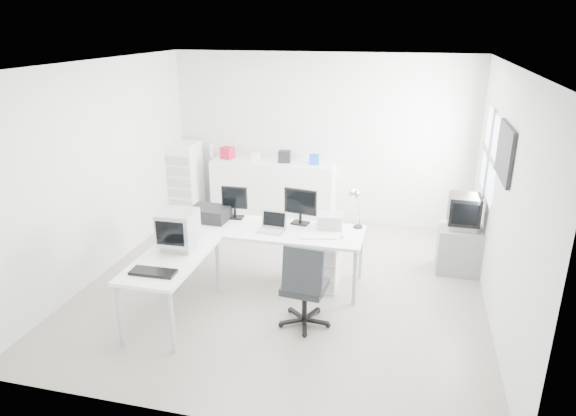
% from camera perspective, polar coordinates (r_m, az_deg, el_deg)
% --- Properties ---
extents(floor, '(5.00, 5.00, 0.01)m').
position_cam_1_polar(floor, '(6.79, -0.40, -8.52)').
color(floor, beige).
rests_on(floor, ground).
extents(ceiling, '(5.00, 5.00, 0.01)m').
position_cam_1_polar(ceiling, '(5.98, -0.47, 15.76)').
color(ceiling, white).
rests_on(ceiling, back_wall).
extents(back_wall, '(5.00, 0.02, 2.80)m').
position_cam_1_polar(back_wall, '(8.61, 3.66, 7.60)').
color(back_wall, silver).
rests_on(back_wall, floor).
extents(left_wall, '(0.02, 5.00, 2.80)m').
position_cam_1_polar(left_wall, '(7.25, -20.02, 4.05)').
color(left_wall, silver).
rests_on(left_wall, floor).
extents(right_wall, '(0.02, 5.00, 2.80)m').
position_cam_1_polar(right_wall, '(6.16, 22.74, 1.00)').
color(right_wall, silver).
rests_on(right_wall, floor).
extents(window, '(0.02, 1.20, 1.10)m').
position_cam_1_polar(window, '(7.25, 21.51, 5.50)').
color(window, white).
rests_on(window, right_wall).
extents(wall_picture, '(0.04, 0.90, 0.60)m').
position_cam_1_polar(wall_picture, '(6.12, 22.96, 5.74)').
color(wall_picture, black).
rests_on(wall_picture, right_wall).
extents(main_desk, '(2.40, 0.80, 0.75)m').
position_cam_1_polar(main_desk, '(6.73, -2.03, -5.22)').
color(main_desk, white).
rests_on(main_desk, floor).
extents(side_desk, '(0.70, 1.40, 0.75)m').
position_cam_1_polar(side_desk, '(6.10, -12.68, -8.57)').
color(side_desk, white).
rests_on(side_desk, floor).
extents(drawer_pedestal, '(0.40, 0.50, 0.60)m').
position_cam_1_polar(drawer_pedestal, '(6.67, 3.92, -6.22)').
color(drawer_pedestal, white).
rests_on(drawer_pedestal, floor).
extents(inkjet_printer, '(0.52, 0.42, 0.18)m').
position_cam_1_polar(inkjet_printer, '(6.90, -8.67, -0.62)').
color(inkjet_printer, black).
rests_on(inkjet_printer, main_desk).
extents(lcd_monitor_small, '(0.36, 0.21, 0.44)m').
position_cam_1_polar(lcd_monitor_small, '(6.89, -5.95, 0.61)').
color(lcd_monitor_small, black).
rests_on(lcd_monitor_small, main_desk).
extents(lcd_monitor_large, '(0.46, 0.25, 0.46)m').
position_cam_1_polar(lcd_monitor_large, '(6.65, 1.39, 0.08)').
color(lcd_monitor_large, black).
rests_on(lcd_monitor_large, main_desk).
extents(laptop, '(0.35, 0.35, 0.21)m').
position_cam_1_polar(laptop, '(6.44, -1.90, -1.76)').
color(laptop, '#B7B7BA').
rests_on(laptop, main_desk).
extents(white_keyboard, '(0.47, 0.24, 0.02)m').
position_cam_1_polar(white_keyboard, '(6.31, 3.26, -3.21)').
color(white_keyboard, white).
rests_on(white_keyboard, main_desk).
extents(white_mouse, '(0.06, 0.06, 0.06)m').
position_cam_1_polar(white_mouse, '(6.30, 6.03, -3.10)').
color(white_mouse, white).
rests_on(white_mouse, main_desk).
extents(laser_printer, '(0.33, 0.29, 0.18)m').
position_cam_1_polar(laser_printer, '(6.60, 4.72, -1.43)').
color(laser_printer, '#ABABAB').
rests_on(laser_printer, main_desk).
extents(desk_lamp, '(0.22, 0.22, 0.51)m').
position_cam_1_polar(desk_lamp, '(6.58, 7.88, -0.09)').
color(desk_lamp, silver).
rests_on(desk_lamp, main_desk).
extents(crt_monitor, '(0.36, 0.36, 0.41)m').
position_cam_1_polar(crt_monitor, '(6.06, -12.07, -2.67)').
color(crt_monitor, '#B7B7BA').
rests_on(crt_monitor, side_desk).
extents(black_keyboard, '(0.49, 0.20, 0.03)m').
position_cam_1_polar(black_keyboard, '(5.61, -14.76, -6.90)').
color(black_keyboard, black).
rests_on(black_keyboard, side_desk).
extents(office_chair, '(0.65, 0.65, 1.04)m').
position_cam_1_polar(office_chair, '(5.75, 1.88, -8.30)').
color(office_chair, '#2A2C2F').
rests_on(office_chair, floor).
extents(tv_cabinet, '(0.58, 0.48, 0.64)m').
position_cam_1_polar(tv_cabinet, '(7.39, 18.49, -4.42)').
color(tv_cabinet, gray).
rests_on(tv_cabinet, floor).
extents(crt_tv, '(0.50, 0.48, 0.45)m').
position_cam_1_polar(crt_tv, '(7.19, 18.96, -0.46)').
color(crt_tv, black).
rests_on(crt_tv, tv_cabinet).
extents(sideboard, '(2.09, 0.52, 1.04)m').
position_cam_1_polar(sideboard, '(8.76, -1.65, 1.90)').
color(sideboard, white).
rests_on(sideboard, floor).
extents(clutter_box_a, '(0.24, 0.22, 0.20)m').
position_cam_1_polar(clutter_box_a, '(8.83, -6.74, 6.09)').
color(clutter_box_a, '#B61A35').
rests_on(clutter_box_a, sideboard).
extents(clutter_box_b, '(0.13, 0.12, 0.12)m').
position_cam_1_polar(clutter_box_b, '(8.68, -3.61, 5.71)').
color(clutter_box_b, white).
rests_on(clutter_box_b, sideboard).
extents(clutter_box_c, '(0.21, 0.20, 0.19)m').
position_cam_1_polar(clutter_box_c, '(8.54, -0.39, 5.74)').
color(clutter_box_c, black).
rests_on(clutter_box_c, sideboard).
extents(clutter_box_d, '(0.18, 0.16, 0.16)m').
position_cam_1_polar(clutter_box_d, '(8.44, 2.92, 5.42)').
color(clutter_box_d, blue).
rests_on(clutter_box_d, sideboard).
extents(clutter_bottle, '(0.07, 0.07, 0.22)m').
position_cam_1_polar(clutter_bottle, '(8.97, -8.46, 6.31)').
color(clutter_bottle, white).
rests_on(clutter_bottle, sideboard).
extents(filing_cabinet, '(0.46, 0.55, 1.31)m').
position_cam_1_polar(filing_cabinet, '(9.08, -11.27, 3.06)').
color(filing_cabinet, white).
rests_on(filing_cabinet, floor).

